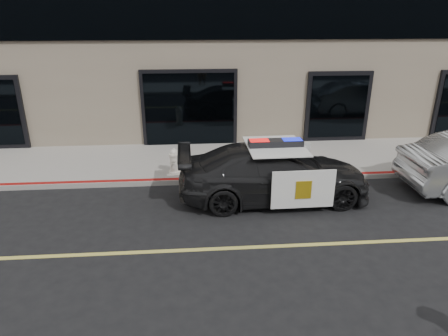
{
  "coord_description": "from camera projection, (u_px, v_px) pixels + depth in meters",
  "views": [
    {
      "loc": [
        -0.89,
        -7.33,
        4.77
      ],
      "look_at": [
        -0.13,
        2.2,
        1.0
      ],
      "focal_mm": 32.0,
      "sensor_mm": 36.0,
      "label": 1
    }
  ],
  "objects": [
    {
      "name": "ground",
      "position": [
        238.0,
        248.0,
        8.62
      ],
      "size": [
        120.0,
        120.0,
        0.0
      ],
      "primitive_type": "plane",
      "color": "black",
      "rests_on": "ground"
    },
    {
      "name": "sidewalk_n",
      "position": [
        221.0,
        160.0,
        13.46
      ],
      "size": [
        60.0,
        3.5,
        0.15
      ],
      "primitive_type": "cube",
      "color": "gray",
      "rests_on": "ground"
    },
    {
      "name": "police_car",
      "position": [
        274.0,
        173.0,
        10.65
      ],
      "size": [
        2.44,
        5.18,
        1.67
      ],
      "color": "black",
      "rests_on": "ground"
    },
    {
      "name": "fire_hydrant",
      "position": [
        174.0,
        162.0,
        12.04
      ],
      "size": [
        0.36,
        0.5,
        0.8
      ],
      "color": "silver",
      "rests_on": "sidewalk_n"
    }
  ]
}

